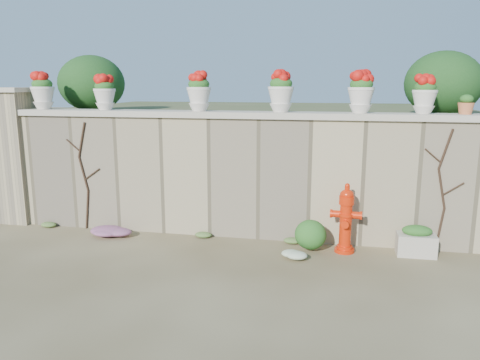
% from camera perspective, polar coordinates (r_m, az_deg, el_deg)
% --- Properties ---
extents(ground, '(80.00, 80.00, 0.00)m').
position_cam_1_polar(ground, '(6.49, -3.85, -11.49)').
color(ground, '#4F4127').
rests_on(ground, ground).
extents(stone_wall, '(8.00, 0.40, 2.00)m').
position_cam_1_polar(stone_wall, '(7.87, -0.50, 0.33)').
color(stone_wall, tan).
rests_on(stone_wall, ground).
extents(wall_cap, '(8.10, 0.52, 0.10)m').
position_cam_1_polar(wall_cap, '(7.73, -0.52, 7.98)').
color(wall_cap, '#C0B5A2').
rests_on(wall_cap, stone_wall).
extents(gate_pillar, '(0.72, 0.72, 2.48)m').
position_cam_1_polar(gate_pillar, '(9.58, -25.61, 2.78)').
color(gate_pillar, tan).
rests_on(gate_pillar, ground).
extents(raised_fill, '(9.00, 6.00, 2.00)m').
position_cam_1_polar(raised_fill, '(10.98, 2.97, 3.57)').
color(raised_fill, '#384C23').
rests_on(raised_fill, ground).
extents(back_shrub_left, '(1.30, 1.30, 1.10)m').
position_cam_1_polar(back_shrub_left, '(9.98, -17.63, 11.16)').
color(back_shrub_left, '#143814').
rests_on(back_shrub_left, raised_fill).
extents(back_shrub_right, '(1.30, 1.30, 1.10)m').
position_cam_1_polar(back_shrub_right, '(8.93, 23.53, 10.74)').
color(back_shrub_right, '#143814').
rests_on(back_shrub_right, raised_fill).
extents(vine_left, '(0.60, 0.04, 1.91)m').
position_cam_1_polar(vine_left, '(8.63, -18.46, 0.67)').
color(vine_left, black).
rests_on(vine_left, ground).
extents(vine_right, '(0.60, 0.04, 1.91)m').
position_cam_1_polar(vine_right, '(7.67, 23.45, -1.03)').
color(vine_right, black).
rests_on(vine_right, ground).
extents(fire_hydrant, '(0.46, 0.33, 1.07)m').
position_cam_1_polar(fire_hydrant, '(7.32, 12.77, -4.56)').
color(fire_hydrant, red).
rests_on(fire_hydrant, ground).
extents(planter_box, '(0.57, 0.33, 0.47)m').
position_cam_1_polar(planter_box, '(7.58, 20.69, -7.01)').
color(planter_box, '#C0B5A2').
rests_on(planter_box, ground).
extents(green_shrub, '(0.64, 0.58, 0.61)m').
position_cam_1_polar(green_shrub, '(7.35, 8.75, -6.24)').
color(green_shrub, '#1E5119').
rests_on(green_shrub, ground).
extents(magenta_clump, '(0.79, 0.52, 0.21)m').
position_cam_1_polar(magenta_clump, '(8.21, -15.81, -6.10)').
color(magenta_clump, '#B724A2').
rests_on(magenta_clump, ground).
extents(white_flowers, '(0.49, 0.39, 0.18)m').
position_cam_1_polar(white_flowers, '(7.02, 6.93, -8.95)').
color(white_flowers, white).
rests_on(white_flowers, ground).
extents(urn_pot_0, '(0.41, 0.41, 0.64)m').
position_cam_1_polar(urn_pot_0, '(9.11, -22.93, 9.94)').
color(urn_pot_0, silver).
rests_on(urn_pot_0, wall_cap).
extents(urn_pot_1, '(0.37, 0.37, 0.59)m').
position_cam_1_polar(urn_pot_1, '(8.50, -16.19, 10.16)').
color(urn_pot_1, silver).
rests_on(urn_pot_1, wall_cap).
extents(urn_pot_2, '(0.40, 0.40, 0.63)m').
position_cam_1_polar(urn_pot_2, '(7.87, -5.03, 10.65)').
color(urn_pot_2, silver).
rests_on(urn_pot_2, wall_cap).
extents(urn_pot_3, '(0.41, 0.41, 0.65)m').
position_cam_1_polar(urn_pot_3, '(7.60, 5.01, 10.67)').
color(urn_pot_3, silver).
rests_on(urn_pot_3, wall_cap).
extents(urn_pot_4, '(0.41, 0.41, 0.64)m').
position_cam_1_polar(urn_pot_4, '(7.56, 14.53, 10.29)').
color(urn_pot_4, silver).
rests_on(urn_pot_4, wall_cap).
extents(urn_pot_5, '(0.37, 0.37, 0.57)m').
position_cam_1_polar(urn_pot_5, '(7.66, 21.59, 9.64)').
color(urn_pot_5, silver).
rests_on(urn_pot_5, wall_cap).
extents(terracotta_pot, '(0.24, 0.24, 0.28)m').
position_cam_1_polar(terracotta_pot, '(7.79, 25.84, 8.18)').
color(terracotta_pot, '#C56B3C').
rests_on(terracotta_pot, wall_cap).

